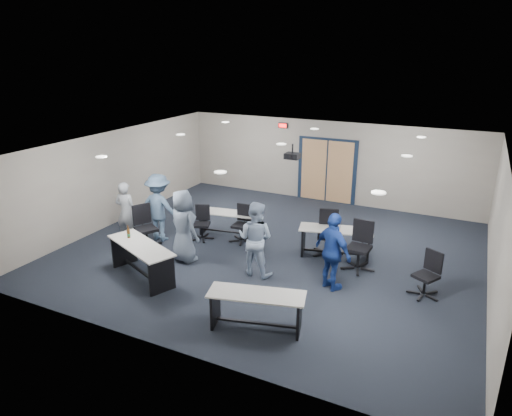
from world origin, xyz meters
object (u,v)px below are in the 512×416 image
at_px(chair_back_a, 202,223).
at_px(person_back, 159,208).
at_px(chair_back_d, 359,247).
at_px(chair_loose_left, 146,228).
at_px(person_plaid, 184,226).
at_px(person_lightblue, 255,239).
at_px(table_front_right, 257,305).
at_px(chair_back_b, 241,224).
at_px(table_front_left, 141,255).
at_px(person_navy, 333,252).
at_px(person_gray, 126,212).
at_px(table_back_right, 336,237).
at_px(chair_loose_right, 426,275).
at_px(chair_back_c, 328,234).
at_px(table_back_left, 228,219).

relative_size(chair_back_a, person_back, 0.51).
relative_size(chair_back_d, chair_loose_left, 1.03).
xyz_separation_m(person_plaid, person_lightblue, (1.86, 0.11, -0.02)).
xyz_separation_m(table_front_right, chair_loose_left, (-4.12, 2.00, 0.07)).
bearing_deg(chair_back_b, person_plaid, -117.76).
relative_size(table_front_left, person_navy, 1.21).
distance_m(table_front_right, chair_back_b, 4.02).
distance_m(chair_back_d, person_gray, 6.08).
height_order(chair_back_b, person_gray, person_gray).
height_order(table_front_left, table_front_right, table_front_left).
bearing_deg(table_back_right, chair_back_b, 171.55).
relative_size(person_plaid, person_navy, 1.04).
relative_size(chair_back_d, person_plaid, 0.65).
bearing_deg(person_gray, table_front_right, 147.19).
relative_size(chair_back_d, chair_loose_right, 1.19).
relative_size(table_front_left, person_gray, 1.27).
relative_size(chair_loose_right, person_plaid, 0.55).
bearing_deg(chair_back_b, chair_loose_right, -13.66).
height_order(chair_back_c, person_back, person_back).
xyz_separation_m(table_back_left, person_lightblue, (1.69, -1.74, 0.41)).
bearing_deg(person_back, chair_back_d, -177.34).
bearing_deg(person_gray, chair_loose_right, 174.25).
bearing_deg(chair_loose_right, chair_back_d, -171.40).
bearing_deg(person_lightblue, chair_back_c, -124.24).
bearing_deg(table_back_right, table_front_left, -153.72).
height_order(table_back_left, person_plaid, person_plaid).
bearing_deg(person_gray, chair_loose_left, 158.76).
bearing_deg(person_plaid, table_back_left, -75.92).
relative_size(table_front_right, table_back_left, 1.09).
distance_m(person_lightblue, person_back, 3.24).
distance_m(table_front_left, table_back_right, 4.68).
relative_size(chair_back_a, chair_loose_right, 0.96).
xyz_separation_m(table_front_right, person_navy, (0.80, 2.03, 0.37)).
height_order(chair_back_b, chair_loose_left, chair_loose_left).
distance_m(chair_back_b, person_navy, 3.25).
distance_m(chair_loose_left, person_gray, 0.83).
height_order(chair_back_b, person_plaid, person_plaid).
xyz_separation_m(table_back_right, chair_loose_left, (-4.53, -1.66, 0.07)).
distance_m(chair_loose_left, person_back, 0.70).
height_order(chair_back_d, person_plaid, person_plaid).
xyz_separation_m(chair_back_b, person_lightblue, (1.14, -1.49, 0.37)).
height_order(chair_loose_right, person_navy, person_navy).
height_order(table_front_right, chair_loose_right, chair_loose_right).
height_order(chair_back_d, chair_loose_left, chair_back_d).
bearing_deg(chair_back_c, table_front_right, -109.56).
distance_m(table_back_right, person_gray, 5.51).
height_order(table_back_left, chair_back_b, chair_back_b).
height_order(table_front_right, chair_back_a, chair_back_a).
distance_m(chair_back_b, person_gray, 3.07).
xyz_separation_m(chair_back_a, chair_back_c, (3.35, 0.53, 0.10)).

